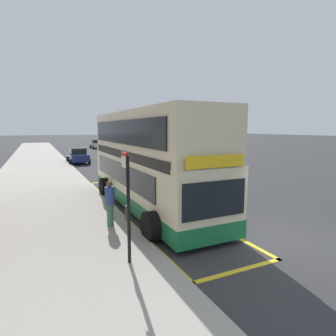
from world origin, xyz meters
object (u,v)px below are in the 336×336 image
Objects in this scene: parked_car_black_far at (141,152)px; parked_car_navy_across at (78,156)px; parked_car_silver_ahead at (126,148)px; bus_stop_sign at (127,200)px; parked_car_silver_behind at (97,144)px; pedestrian_waiting_near_sign at (110,202)px; double_decker_bus at (148,163)px.

parked_car_black_far is 1.00× the size of parked_car_navy_across.
parked_car_silver_ahead is (8.15, 9.51, 0.00)m from parked_car_navy_across.
parked_car_navy_across is 12.53m from parked_car_silver_ahead.
bus_stop_sign is 0.69× the size of parked_car_black_far.
parked_car_black_far is at bearing -85.21° from parked_car_silver_behind.
bus_stop_sign is 27.42m from parked_car_black_far.
bus_stop_sign is 0.69× the size of parked_car_silver_ahead.
parked_car_black_far and parked_car_silver_ahead have the same top height.
double_decker_bus is at bearing 43.56° from pedestrian_waiting_near_sign.
parked_car_black_far and parked_car_navy_across have the same top height.
parked_car_navy_across is at bearing 85.40° from pedestrian_waiting_near_sign.
bus_stop_sign is 3.01m from pedestrian_waiting_near_sign.
parked_car_black_far is (9.63, 25.65, -1.02)m from bus_stop_sign.
pedestrian_waiting_near_sign is (0.22, 2.90, -0.78)m from bus_stop_sign.
parked_car_navy_across is at bearing -129.53° from parked_car_silver_ahead.
pedestrian_waiting_near_sign is (-7.87, -42.17, 0.24)m from parked_car_silver_behind.
bus_stop_sign reaches higher than parked_car_navy_across.
bus_stop_sign is at bearing -112.19° from parked_car_black_far.
pedestrian_waiting_near_sign is (-2.34, -2.22, -1.02)m from double_decker_bus.
bus_stop_sign is at bearing -99.92° from parked_car_silver_behind.
bus_stop_sign is at bearing -105.76° from parked_car_silver_ahead.
bus_stop_sign reaches higher than parked_car_silver_behind.
double_decker_bus is at bearing -103.85° from parked_car_silver_ahead.
parked_car_navy_across is 1.00× the size of parked_car_silver_ahead.
parked_car_black_far is 2.53× the size of pedestrian_waiting_near_sign.
parked_car_silver_behind is (5.53, 39.95, -1.26)m from double_decker_bus.
pedestrian_waiting_near_sign is (-9.41, -22.75, 0.24)m from parked_car_black_far.
parked_car_silver_ahead is at bearing -80.31° from parked_car_silver_behind.
bus_stop_sign is at bearing -92.56° from parked_car_navy_across.
double_decker_bus reaches higher than parked_car_black_far.
parked_car_black_far is 7.96m from parked_car_navy_across.
parked_car_navy_across is 20.92m from pedestrian_waiting_near_sign.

